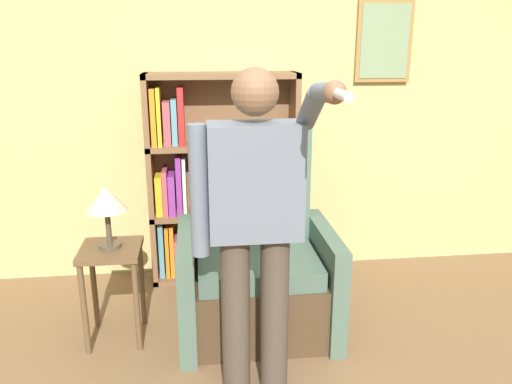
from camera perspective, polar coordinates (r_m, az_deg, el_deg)
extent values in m
cube|color=tan|center=(3.90, -0.38, 10.72)|extent=(8.00, 0.06, 2.80)
cube|color=olive|center=(4.07, 14.40, 16.32)|extent=(0.43, 0.04, 0.60)
cube|color=gray|center=(4.05, 14.52, 16.31)|extent=(0.37, 0.01, 0.54)
cube|color=brown|center=(3.83, -11.89, 1.08)|extent=(0.04, 0.28, 1.60)
cube|color=brown|center=(3.88, 4.26, 1.62)|extent=(0.04, 0.28, 1.60)
cube|color=brown|center=(3.94, -3.87, 1.87)|extent=(1.12, 0.01, 1.60)
cube|color=brown|center=(4.09, -3.55, -9.23)|extent=(1.12, 0.28, 0.04)
cube|color=brown|center=(3.89, -3.68, -2.42)|extent=(1.12, 0.28, 0.04)
cube|color=brown|center=(3.75, -3.83, 5.29)|extent=(1.12, 0.28, 0.04)
cube|color=brown|center=(3.69, -3.99, 13.14)|extent=(1.12, 0.28, 0.04)
cube|color=#5B99A8|center=(4.00, -10.72, -6.33)|extent=(0.04, 0.16, 0.45)
cube|color=orange|center=(4.00, -10.06, -6.57)|extent=(0.03, 0.17, 0.41)
cube|color=orange|center=(4.00, -9.53, -6.51)|extent=(0.03, 0.16, 0.41)
cube|color=#BC4C56|center=(4.02, -8.95, -7.20)|extent=(0.04, 0.20, 0.31)
cube|color=#337070|center=(4.01, -8.41, -6.84)|extent=(0.04, 0.17, 0.36)
cube|color=red|center=(4.00, -7.76, -6.82)|extent=(0.05, 0.19, 0.36)
cube|color=gold|center=(3.85, -10.98, -0.28)|extent=(0.05, 0.18, 0.30)
cube|color=#BC4C56|center=(3.84, -10.30, 0.08)|extent=(0.04, 0.23, 0.35)
cube|color=purple|center=(3.84, -9.57, -0.17)|extent=(0.05, 0.21, 0.31)
cube|color=purple|center=(3.82, -8.77, 0.84)|extent=(0.04, 0.19, 0.44)
cube|color=white|center=(3.82, -8.16, 0.77)|extent=(0.02, 0.22, 0.43)
cube|color=orange|center=(3.72, -11.59, 8.42)|extent=(0.04, 0.23, 0.41)
cube|color=gold|center=(3.72, -10.96, 8.50)|extent=(0.03, 0.24, 0.42)
cube|color=#BC4C56|center=(3.72, -10.12, 7.76)|extent=(0.05, 0.18, 0.32)
cube|color=#5B99A8|center=(3.72, -9.30, 7.91)|extent=(0.04, 0.16, 0.33)
cube|color=red|center=(3.71, -8.55, 8.60)|extent=(0.04, 0.21, 0.42)
cube|color=#4C3823|center=(3.31, 0.08, -12.20)|extent=(0.78, 0.72, 0.42)
cube|color=#4C6656|center=(3.15, 0.18, -8.28)|extent=(0.74, 0.60, 0.12)
cube|color=#4C6656|center=(3.38, -0.57, -1.44)|extent=(0.78, 0.16, 1.09)
cube|color=#4C6656|center=(3.23, -7.83, -10.52)|extent=(0.10, 0.80, 0.68)
cube|color=#4C6656|center=(3.32, 7.75, -9.68)|extent=(0.10, 0.80, 0.68)
cylinder|color=#473D33|center=(2.69, -2.33, -13.85)|extent=(0.15, 0.15, 0.88)
cylinder|color=#473D33|center=(2.71, 2.11, -13.58)|extent=(0.15, 0.15, 0.88)
cube|color=slate|center=(2.41, -0.11, 1.26)|extent=(0.45, 0.24, 0.56)
sphere|color=brown|center=(2.34, -0.12, 11.36)|extent=(0.22, 0.22, 0.22)
cylinder|color=slate|center=(2.41, -6.55, 0.04)|extent=(0.09, 0.09, 0.65)
cylinder|color=slate|center=(2.27, 6.36, 9.53)|extent=(0.09, 0.28, 0.23)
cylinder|color=slate|center=(2.03, 8.02, 11.22)|extent=(0.08, 0.27, 0.10)
sphere|color=brown|center=(1.90, 9.04, 11.16)|extent=(0.09, 0.09, 0.09)
cylinder|color=white|center=(1.81, 9.86, 10.86)|extent=(0.04, 0.15, 0.04)
cube|color=brown|center=(3.17, -16.30, -6.39)|extent=(0.36, 0.36, 0.04)
cylinder|color=brown|center=(3.19, -19.03, -12.63)|extent=(0.04, 0.04, 0.58)
cylinder|color=brown|center=(3.14, -13.45, -12.64)|extent=(0.04, 0.04, 0.58)
cylinder|color=brown|center=(3.46, -18.02, -10.18)|extent=(0.04, 0.04, 0.58)
cylinder|color=brown|center=(3.41, -12.90, -10.14)|extent=(0.04, 0.04, 0.58)
cylinder|color=#4C4233|center=(3.15, -16.34, -5.88)|extent=(0.13, 0.13, 0.02)
cylinder|color=#4C4233|center=(3.11, -16.52, -3.87)|extent=(0.03, 0.03, 0.21)
cone|color=beige|center=(3.06, -16.79, -0.71)|extent=(0.24, 0.24, 0.15)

